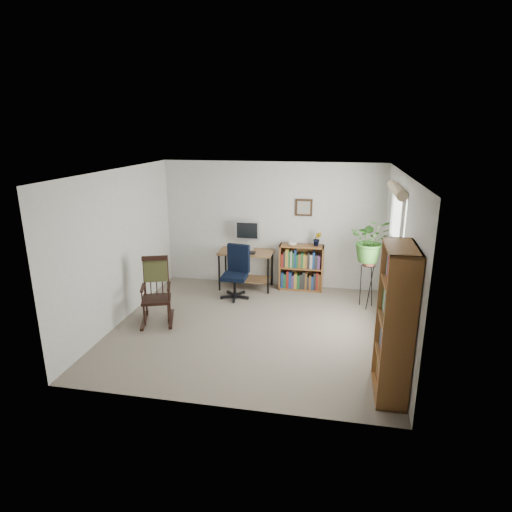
% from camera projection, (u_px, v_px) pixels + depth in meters
% --- Properties ---
extents(floor, '(4.20, 4.00, 0.00)m').
position_uv_depth(floor, '(251.00, 328.00, 6.67)').
color(floor, gray).
rests_on(floor, ground).
extents(ceiling, '(4.20, 4.00, 0.00)m').
position_uv_depth(ceiling, '(251.00, 172.00, 5.98)').
color(ceiling, silver).
rests_on(ceiling, ground).
extents(wall_back, '(4.20, 0.00, 2.40)m').
position_uv_depth(wall_back, '(272.00, 225.00, 8.21)').
color(wall_back, silver).
rests_on(wall_back, ground).
extents(wall_front, '(4.20, 0.00, 2.40)m').
position_uv_depth(wall_front, '(213.00, 307.00, 4.44)').
color(wall_front, silver).
rests_on(wall_front, ground).
extents(wall_left, '(0.00, 4.00, 2.40)m').
position_uv_depth(wall_left, '(120.00, 247.00, 6.70)').
color(wall_left, silver).
rests_on(wall_left, ground).
extents(wall_right, '(0.00, 4.00, 2.40)m').
position_uv_depth(wall_right, '(399.00, 262.00, 5.95)').
color(wall_right, silver).
rests_on(wall_right, ground).
extents(window, '(0.12, 1.20, 1.50)m').
position_uv_depth(window, '(394.00, 242.00, 6.18)').
color(window, silver).
rests_on(window, wall_right).
extents(desk, '(1.02, 0.56, 0.74)m').
position_uv_depth(desk, '(246.00, 270.00, 8.24)').
color(desk, olive).
rests_on(desk, floor).
extents(monitor, '(0.46, 0.16, 0.56)m').
position_uv_depth(monitor, '(247.00, 235.00, 8.19)').
color(monitor, silver).
rests_on(monitor, desk).
extents(keyboard, '(0.40, 0.15, 0.02)m').
position_uv_depth(keyboard, '(245.00, 252.00, 8.02)').
color(keyboard, black).
rests_on(keyboard, desk).
extents(office_chair, '(0.62, 0.62, 0.99)m').
position_uv_depth(office_chair, '(235.00, 272.00, 7.70)').
color(office_chair, black).
rests_on(office_chair, floor).
extents(rocking_chair, '(0.83, 1.05, 1.07)m').
position_uv_depth(rocking_chair, '(156.00, 291.00, 6.72)').
color(rocking_chair, black).
rests_on(rocking_chair, floor).
extents(low_bookshelf, '(0.83, 0.28, 0.88)m').
position_uv_depth(low_bookshelf, '(301.00, 267.00, 8.15)').
color(low_bookshelf, brown).
rests_on(low_bookshelf, floor).
extents(tall_bookshelf, '(0.33, 0.78, 1.79)m').
position_uv_depth(tall_bookshelf, '(395.00, 323.00, 4.79)').
color(tall_bookshelf, brown).
rests_on(tall_bookshelf, floor).
extents(plant_stand, '(0.31, 0.31, 0.89)m').
position_uv_depth(plant_stand, '(367.00, 283.00, 7.32)').
color(plant_stand, black).
rests_on(plant_stand, floor).
extents(spider_plant, '(1.69, 1.88, 1.46)m').
position_uv_depth(spider_plant, '(373.00, 219.00, 7.00)').
color(spider_plant, '#367027').
rests_on(spider_plant, plant_stand).
extents(potted_plant_small, '(0.13, 0.24, 0.11)m').
position_uv_depth(potted_plant_small, '(317.00, 243.00, 7.96)').
color(potted_plant_small, '#367027').
rests_on(potted_plant_small, low_bookshelf).
extents(framed_picture, '(0.32, 0.04, 0.32)m').
position_uv_depth(framed_picture, '(304.00, 208.00, 7.96)').
color(framed_picture, black).
rests_on(framed_picture, wall_back).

